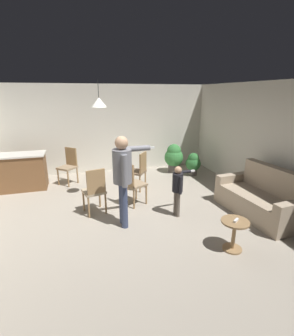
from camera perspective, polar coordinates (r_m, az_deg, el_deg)
The scene contains 16 objects.
ground at distance 5.23m, azimuth -3.53°, elevation -10.67°, with size 7.68×7.68×0.00m, color #9E9384.
wall_back at distance 7.86m, azimuth -8.93°, elevation 9.01°, with size 6.40×0.10×2.70m, color silver.
wall_right at distance 6.25m, azimuth 26.30°, elevation 5.36°, with size 0.10×6.40×2.70m, color silver.
couch_floral at distance 5.61m, azimuth 24.98°, elevation -6.59°, with size 0.99×1.86×1.00m.
kitchen_counter at distance 7.12m, azimuth -27.35°, elevation -0.79°, with size 1.26×0.66×0.95m.
side_table_by_couch at distance 4.24m, azimuth 19.70°, elevation -13.84°, with size 0.44×0.44×0.52m.
person_adult at distance 4.43m, azimuth -5.59°, elevation -0.94°, with size 0.85×0.51×1.73m.
person_child at distance 4.94m, azimuth 7.25°, elevation -4.09°, with size 0.55×0.34×1.06m.
dining_chair_by_counter at distance 6.29m, azimuth -1.90°, elevation -0.36°, with size 0.59×0.59×1.00m.
dining_chair_near_wall at distance 5.42m, azimuth -3.46°, elevation -3.32°, with size 0.56×0.56×1.00m.
dining_chair_centre_back at distance 5.13m, azimuth -12.12°, elevation -4.91°, with size 0.51×0.51×1.00m.
dining_chair_spare at distance 7.06m, azimuth -17.81°, elevation 0.78°, with size 0.59×0.59×1.00m.
potted_plant_corner at distance 7.58m, azimuth 10.74°, elevation 1.15°, with size 0.46×0.46×0.70m.
potted_plant_by_wall at distance 7.78m, azimuth 6.29°, elevation 2.63°, with size 0.59×0.59×0.91m.
spare_remote_on_table at distance 4.12m, azimuth 20.10°, elevation -11.45°, with size 0.04×0.13×0.04m, color white.
ceiling_light_pendant at distance 5.39m, azimuth -11.17°, elevation 14.86°, with size 0.32×0.32×0.55m.
Camera 1 is at (-0.98, -4.52, 2.44)m, focal length 26.07 mm.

